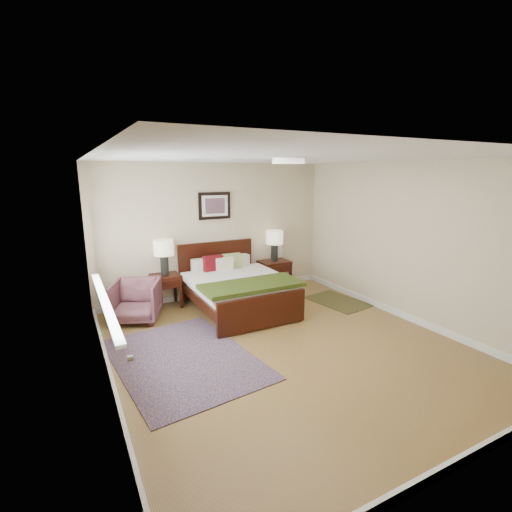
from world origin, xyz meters
name	(u,v)px	position (x,y,z in m)	size (l,w,h in m)	color
floor	(285,345)	(0.00, 0.00, 0.00)	(5.00, 5.00, 0.00)	olive
back_wall	(216,231)	(0.00, 2.50, 1.25)	(4.50, 0.04, 2.50)	#C1B28C
front_wall	(474,325)	(0.00, -2.50, 1.25)	(4.50, 0.04, 2.50)	#C1B28C
left_wall	(101,279)	(-2.25, 0.00, 1.25)	(0.04, 5.00, 2.50)	#C1B28C
right_wall	(408,242)	(2.25, 0.00, 1.25)	(0.04, 5.00, 2.50)	#C1B28C
ceiling	(289,157)	(0.00, 0.00, 2.50)	(4.50, 5.00, 0.02)	white
window	(99,254)	(-2.20, 0.70, 1.38)	(0.11, 2.72, 1.32)	silver
door	(135,375)	(-2.23, -1.75, 1.07)	(0.06, 1.00, 2.18)	silver
ceil_fixture	(289,160)	(0.00, 0.00, 2.47)	(0.44, 0.44, 0.08)	white
bed	(236,283)	(-0.02, 1.56, 0.48)	(1.59, 1.91, 1.03)	black
wall_art	(215,206)	(-0.02, 2.47, 1.72)	(0.62, 0.05, 0.50)	black
nightstand_left	(166,282)	(-1.05, 2.25, 0.46)	(0.49, 0.44, 0.58)	black
nightstand_right	(275,272)	(1.15, 2.26, 0.36)	(0.59, 0.44, 0.58)	black
lamp_left	(164,251)	(-1.05, 2.27, 1.01)	(0.34, 0.34, 0.61)	black
lamp_right	(275,240)	(1.15, 2.27, 1.01)	(0.34, 0.34, 0.61)	black
armchair	(136,301)	(-1.63, 1.85, 0.33)	(0.70, 0.72, 0.66)	brown
rug_persian	(183,359)	(-1.35, 0.28, 0.01)	(1.58, 2.22, 0.01)	#0C1040
rug_navy	(338,301)	(1.80, 1.05, 0.01)	(0.73, 1.10, 0.01)	black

